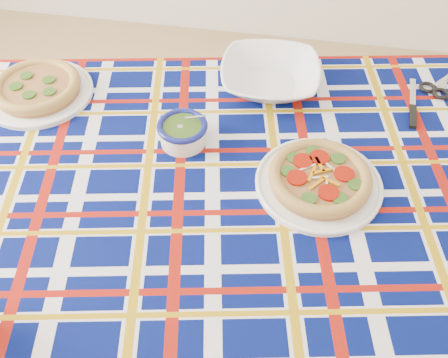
% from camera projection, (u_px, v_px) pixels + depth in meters
% --- Properties ---
extents(floor, '(4.00, 4.00, 0.00)m').
position_uv_depth(floor, '(122.00, 328.00, 1.82)').
color(floor, '#9F7F52').
rests_on(floor, ground).
extents(dining_table, '(1.82, 1.33, 0.77)m').
position_uv_depth(dining_table, '(244.00, 200.00, 1.31)').
color(dining_table, brown).
rests_on(dining_table, floor).
extents(tablecloth, '(1.86, 1.37, 0.11)m').
position_uv_depth(tablecloth, '(245.00, 193.00, 1.29)').
color(tablecloth, '#040D4D').
rests_on(tablecloth, dining_table).
extents(main_focaccia_plate, '(0.35, 0.35, 0.06)m').
position_uv_depth(main_focaccia_plate, '(320.00, 177.00, 1.22)').
color(main_focaccia_plate, '#986436').
rests_on(main_focaccia_plate, tablecloth).
extents(pesto_bowl, '(0.15, 0.15, 0.08)m').
position_uv_depth(pesto_bowl, '(183.00, 131.00, 1.31)').
color(pesto_bowl, '#233E11').
rests_on(pesto_bowl, tablecloth).
extents(serving_bowl, '(0.32, 0.32, 0.07)m').
position_uv_depth(serving_bowl, '(270.00, 76.00, 1.48)').
color(serving_bowl, white).
rests_on(serving_bowl, tablecloth).
extents(second_focaccia_plate, '(0.34, 0.34, 0.06)m').
position_uv_depth(second_focaccia_plate, '(37.00, 87.00, 1.45)').
color(second_focaccia_plate, '#986436').
rests_on(second_focaccia_plate, tablecloth).
extents(table_knife, '(0.04, 0.24, 0.01)m').
position_uv_depth(table_knife, '(413.00, 93.00, 1.47)').
color(table_knife, silver).
rests_on(table_knife, tablecloth).
extents(kitchen_scissors, '(0.20, 0.23, 0.02)m').
position_uv_depth(kitchen_scissors, '(447.00, 78.00, 1.52)').
color(kitchen_scissors, silver).
rests_on(kitchen_scissors, tablecloth).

